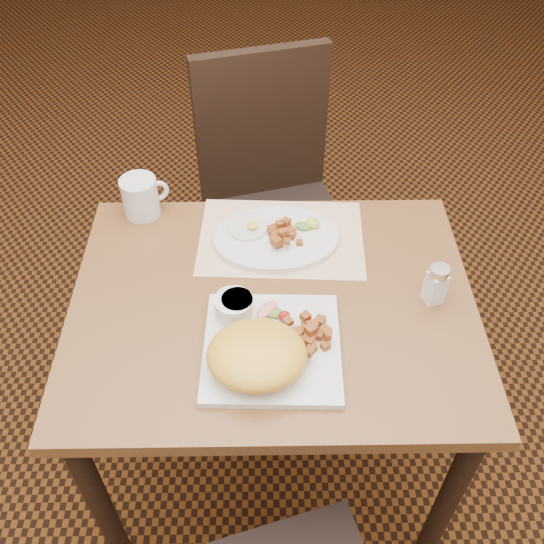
{
  "coord_description": "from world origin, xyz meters",
  "views": [
    {
      "loc": [
        -0.01,
        -0.89,
        1.76
      ],
      "look_at": [
        -0.0,
        0.02,
        0.82
      ],
      "focal_mm": 40.0,
      "sensor_mm": 36.0,
      "label": 1
    }
  ],
  "objects": [
    {
      "name": "ramekin",
      "position": [
        -0.08,
        -0.05,
        0.79
      ],
      "size": [
        0.08,
        0.08,
        0.05
      ],
      "color": "silver",
      "rests_on": "plate_square"
    },
    {
      "name": "garnish_ov",
      "position": [
        0.09,
        0.23,
        0.78
      ],
      "size": [
        0.07,
        0.05,
        0.02
      ],
      "color": "#387223",
      "rests_on": "plate_oval"
    },
    {
      "name": "fried_egg",
      "position": [
        -0.06,
        0.22,
        0.77
      ],
      "size": [
        0.1,
        0.1,
        0.02
      ],
      "color": "white",
      "rests_on": "plate_oval"
    },
    {
      "name": "hollandaise_mound",
      "position": [
        -0.04,
        -0.18,
        0.8
      ],
      "size": [
        0.2,
        0.18,
        0.07
      ],
      "color": "yellow",
      "rests_on": "plate_square"
    },
    {
      "name": "coffee_mug",
      "position": [
        -0.33,
        0.31,
        0.8
      ],
      "size": [
        0.12,
        0.09,
        0.1
      ],
      "color": "silver",
      "rests_on": "table"
    },
    {
      "name": "garnish_sq",
      "position": [
        -0.0,
        -0.05,
        0.78
      ],
      "size": [
        0.08,
        0.07,
        0.03
      ],
      "color": "#387223",
      "rests_on": "plate_square"
    },
    {
      "name": "plate_square",
      "position": [
        -0.0,
        -0.13,
        0.76
      ],
      "size": [
        0.29,
        0.29,
        0.02
      ],
      "primitive_type": "cube",
      "rotation": [
        0.0,
        0.0,
        -0.03
      ],
      "color": "silver",
      "rests_on": "table"
    },
    {
      "name": "ground",
      "position": [
        0.0,
        0.0,
        0.0
      ],
      "size": [
        8.0,
        8.0,
        0.0
      ],
      "primitive_type": "plane",
      "color": "black",
      "rests_on": "ground"
    },
    {
      "name": "home_fries_sq",
      "position": [
        0.07,
        -0.11,
        0.78
      ],
      "size": [
        0.11,
        0.12,
        0.04
      ],
      "color": "#A34F1A",
      "rests_on": "plate_square"
    },
    {
      "name": "home_fries_ov",
      "position": [
        0.02,
        0.19,
        0.78
      ],
      "size": [
        0.08,
        0.1,
        0.03
      ],
      "color": "#A34F1A",
      "rests_on": "plate_oval"
    },
    {
      "name": "plate_oval",
      "position": [
        0.01,
        0.19,
        0.76
      ],
      "size": [
        0.32,
        0.24,
        0.02
      ],
      "primitive_type": null,
      "rotation": [
        0.0,
        0.0,
        0.06
      ],
      "color": "silver",
      "rests_on": "placemat"
    },
    {
      "name": "salt_shaker",
      "position": [
        0.35,
        0.0,
        0.8
      ],
      "size": [
        0.05,
        0.05,
        0.1
      ],
      "color": "white",
      "rests_on": "table"
    },
    {
      "name": "chair_far",
      "position": [
        0.01,
        0.65,
        0.54
      ],
      "size": [
        0.52,
        0.52,
        0.97
      ],
      "rotation": [
        0.0,
        0.0,
        3.4
      ],
      "color": "black",
      "rests_on": "ground"
    },
    {
      "name": "table",
      "position": [
        0.0,
        0.0,
        0.64
      ],
      "size": [
        0.9,
        0.7,
        0.75
      ],
      "color": "brown",
      "rests_on": "ground"
    },
    {
      "name": "placemat",
      "position": [
        0.02,
        0.21,
        0.75
      ],
      "size": [
        0.41,
        0.3,
        0.0
      ],
      "primitive_type": "cube",
      "rotation": [
        0.0,
        0.0,
        -0.05
      ],
      "color": "white",
      "rests_on": "table"
    }
  ]
}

